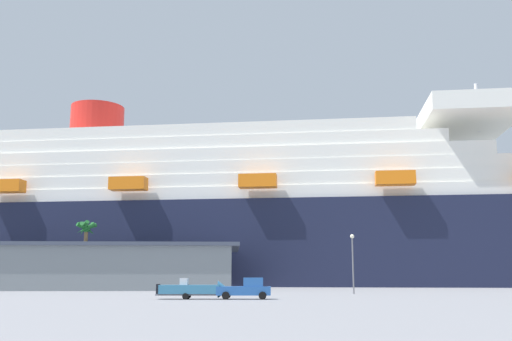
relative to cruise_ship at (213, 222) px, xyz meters
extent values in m
plane|color=gray|center=(3.29, -28.28, -15.33)|extent=(600.00, 600.00, 0.00)
cube|color=#191E38|center=(-0.72, 0.08, -6.04)|extent=(206.27, 53.62, 18.59)
cube|color=white|center=(-0.72, 0.08, 4.73)|extent=(181.63, 48.69, 2.95)
cube|color=white|center=(-4.78, 0.40, 7.68)|extent=(172.08, 47.40, 2.95)
cube|color=white|center=(-8.85, 0.72, 10.62)|extent=(161.00, 46.04, 2.95)
cube|color=white|center=(-12.92, 1.03, 13.57)|extent=(155.10, 45.27, 2.95)
cube|color=white|center=(-16.98, 1.35, 16.52)|extent=(144.44, 43.53, 2.95)
cube|color=white|center=(-21.05, 1.66, 19.46)|extent=(139.44, 42.69, 2.95)
cube|color=white|center=(60.28, -4.66, 22.93)|extent=(23.57, 43.17, 4.00)
cylinder|color=red|center=(-31.22, 2.45, 25.77)|extent=(14.67, 14.67, 9.67)
cylinder|color=silver|center=(64.35, -4.97, 26.93)|extent=(0.80, 0.80, 12.00)
cube|color=orange|center=(-44.94, -16.26, 6.79)|extent=(8.22, 3.81, 2.80)
cube|color=orange|center=(-16.48, -18.47, 6.79)|extent=(8.22, 3.81, 2.80)
cube|color=orange|center=(11.99, -20.68, 6.79)|extent=(8.22, 3.81, 2.80)
cube|color=orange|center=(40.45, -22.90, 6.79)|extent=(8.22, 3.81, 2.80)
cube|color=slate|center=(-24.81, -38.17, -11.78)|extent=(67.71, 32.53, 7.11)
cube|color=#3F4759|center=(-24.81, -38.17, -7.92)|extent=(70.42, 33.83, 0.60)
cube|color=#2659A5|center=(13.23, -80.01, -14.48)|extent=(5.67, 2.20, 0.90)
cube|color=#2659A5|center=(14.24, -79.98, -13.58)|extent=(2.08, 1.91, 0.90)
cube|color=#26333F|center=(14.91, -79.95, -13.67)|extent=(0.16, 1.68, 0.63)
cylinder|color=black|center=(15.16, -78.94, -14.93)|extent=(0.81, 0.31, 0.80)
cylinder|color=black|center=(15.23, -80.94, -14.93)|extent=(0.81, 0.31, 0.80)
cylinder|color=black|center=(11.41, -79.08, -14.93)|extent=(0.81, 0.31, 0.80)
cylinder|color=black|center=(11.48, -81.08, -14.93)|extent=(0.81, 0.31, 0.80)
cube|color=#595960|center=(7.65, -80.21, -14.86)|extent=(6.93, 2.04, 0.16)
cube|color=#595960|center=(11.70, -80.07, -14.86)|extent=(2.25, 0.20, 0.10)
cylinder|color=black|center=(7.30, -79.23, -15.01)|extent=(0.65, 0.24, 0.64)
cylinder|color=black|center=(7.37, -81.22, -15.01)|extent=(0.65, 0.24, 0.64)
cube|color=teal|center=(7.65, -80.21, -14.33)|extent=(6.31, 2.22, 0.90)
cone|color=teal|center=(11.16, -80.09, -14.33)|extent=(1.26, 1.84, 1.79)
cube|color=silver|center=(7.02, -80.24, -13.53)|extent=(0.84, 1.03, 0.70)
cube|color=black|center=(4.33, -80.33, -14.33)|extent=(0.38, 0.51, 1.10)
cylinder|color=brown|center=(-14.53, -49.14, -10.44)|extent=(0.62, 0.62, 9.77)
cone|color=#195923|center=(-14.13, -49.19, -5.46)|extent=(1.07, 3.11, 2.24)
cone|color=#195923|center=(-14.29, -48.82, -5.46)|extent=(2.76, 2.31, 2.48)
cone|color=#195923|center=(-14.59, -48.75, -5.46)|extent=(3.06, 1.17, 2.36)
cone|color=#195923|center=(-14.80, -48.85, -5.46)|extent=(2.78, 2.63, 2.02)
cone|color=#195923|center=(-14.93, -49.18, -5.46)|extent=(1.02, 3.18, 2.05)
cone|color=#195923|center=(-14.82, -49.41, -5.46)|extent=(2.46, 2.56, 2.57)
cone|color=#195923|center=(-14.50, -49.54, -5.46)|extent=(3.15, 0.93, 2.10)
cone|color=#195923|center=(-14.29, -49.46, -5.46)|extent=(2.95, 2.45, 1.94)
sphere|color=#195923|center=(-14.53, -49.14, -5.56)|extent=(1.10, 1.10, 1.10)
cylinder|color=slate|center=(26.65, -62.44, -11.65)|extent=(0.20, 0.20, 7.35)
sphere|color=#F9F2CC|center=(26.65, -62.44, -7.73)|extent=(0.56, 0.56, 0.56)
cube|color=white|center=(-3.86, -37.26, -14.65)|extent=(4.63, 2.05, 0.70)
cube|color=#1E232D|center=(-4.08, -37.25, -14.02)|extent=(2.63, 1.74, 0.55)
cylinder|color=black|center=(-2.31, -36.49, -15.00)|extent=(0.67, 0.26, 0.66)
cylinder|color=black|center=(-2.43, -38.23, -15.00)|extent=(0.67, 0.26, 0.66)
cylinder|color=black|center=(-5.29, -36.29, -15.00)|extent=(0.67, 0.26, 0.66)
cylinder|color=black|center=(-5.41, -38.04, -15.00)|extent=(0.67, 0.26, 0.66)
camera|label=1|loc=(17.49, -140.47, -12.88)|focal=40.18mm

